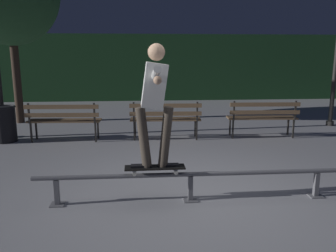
# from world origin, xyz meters

# --- Properties ---
(ground_plane) EXTENTS (90.00, 90.00, 0.00)m
(ground_plane) POSITION_xyz_m (0.00, 0.00, 0.00)
(ground_plane) COLOR #99999E
(hedge_backdrop) EXTENTS (24.00, 1.20, 2.73)m
(hedge_backdrop) POSITION_xyz_m (0.00, 10.55, 1.37)
(hedge_backdrop) COLOR #234C28
(hedge_backdrop) RESTS_ON ground
(grind_rail) EXTENTS (4.07, 0.18, 0.40)m
(grind_rail) POSITION_xyz_m (-0.00, -0.12, 0.31)
(grind_rail) COLOR slate
(grind_rail) RESTS_ON ground
(skateboard) EXTENTS (0.78, 0.21, 0.09)m
(skateboard) POSITION_xyz_m (-0.47, -0.12, 0.47)
(skateboard) COLOR black
(skateboard) RESTS_ON grind_rail
(skateboarder) EXTENTS (0.62, 1.41, 1.56)m
(skateboarder) POSITION_xyz_m (-0.47, -0.12, 1.41)
(skateboarder) COLOR black
(skateboarder) RESTS_ON skateboard
(park_bench_leftmost) EXTENTS (1.62, 0.49, 0.88)m
(park_bench_leftmost) POSITION_xyz_m (-2.35, 3.22, 0.54)
(park_bench_leftmost) COLOR #282623
(park_bench_leftmost) RESTS_ON ground
(park_bench_left_center) EXTENTS (1.62, 0.49, 0.88)m
(park_bench_left_center) POSITION_xyz_m (-0.09, 3.22, 0.54)
(park_bench_left_center) COLOR #282623
(park_bench_left_center) RESTS_ON ground
(park_bench_right_center) EXTENTS (1.62, 0.49, 0.88)m
(park_bench_right_center) POSITION_xyz_m (2.17, 3.22, 0.54)
(park_bench_right_center) COLOR #282623
(park_bench_right_center) RESTS_ON ground
(trash_can) EXTENTS (0.52, 0.52, 0.80)m
(trash_can) POSITION_xyz_m (-3.65, 3.31, 0.41)
(trash_can) COLOR black
(trash_can) RESTS_ON ground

